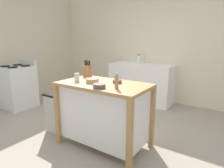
% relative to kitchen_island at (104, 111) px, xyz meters
% --- Properties ---
extents(ground_plane, '(6.55, 6.55, 0.00)m').
position_rel_kitchen_island_xyz_m(ground_plane, '(-0.23, 0.14, -0.50)').
color(ground_plane, gray).
rests_on(ground_plane, ground).
extents(wall_back, '(5.55, 0.10, 2.60)m').
position_rel_kitchen_island_xyz_m(wall_back, '(-0.23, 2.43, 0.80)').
color(wall_back, beige).
rests_on(wall_back, ground).
extents(wall_left, '(0.10, 2.89, 2.60)m').
position_rel_kitchen_island_xyz_m(wall_left, '(-3.00, 0.98, 0.80)').
color(wall_left, beige).
rests_on(wall_left, ground).
extents(kitchen_island, '(1.20, 0.68, 0.88)m').
position_rel_kitchen_island_xyz_m(kitchen_island, '(0.00, 0.00, 0.00)').
color(kitchen_island, '#AD7F4C').
rests_on(kitchen_island, ground).
extents(knife_block, '(0.11, 0.09, 0.25)m').
position_rel_kitchen_island_xyz_m(knife_block, '(-0.48, 0.24, 0.48)').
color(knife_block, '#9E7042').
rests_on(knife_block, kitchen_island).
extents(bowl_ceramic_small, '(0.15, 0.15, 0.05)m').
position_rel_kitchen_island_xyz_m(bowl_ceramic_small, '(0.11, -0.24, 0.42)').
color(bowl_ceramic_small, '#564C47').
rests_on(bowl_ceramic_small, kitchen_island).
extents(bowl_stoneware_deep, '(0.12, 0.12, 0.04)m').
position_rel_kitchen_island_xyz_m(bowl_stoneware_deep, '(0.14, 0.11, 0.41)').
color(bowl_stoneware_deep, '#564C47').
rests_on(bowl_stoneware_deep, kitchen_island).
extents(bowl_ceramic_wide, '(0.17, 0.17, 0.06)m').
position_rel_kitchen_island_xyz_m(bowl_ceramic_wide, '(-0.14, -0.06, 0.42)').
color(bowl_ceramic_wide, tan).
rests_on(bowl_ceramic_wide, kitchen_island).
extents(drinking_cup, '(0.07, 0.07, 0.11)m').
position_rel_kitchen_island_xyz_m(drinking_cup, '(-0.36, -0.11, 0.45)').
color(drinking_cup, silver).
rests_on(drinking_cup, kitchen_island).
extents(pepper_grinder, '(0.04, 0.04, 0.19)m').
position_rel_kitchen_island_xyz_m(pepper_grinder, '(0.30, -0.16, 0.48)').
color(pepper_grinder, '#AD7F4C').
rests_on(pepper_grinder, kitchen_island).
extents(trash_bin, '(0.36, 0.28, 0.63)m').
position_rel_kitchen_island_xyz_m(trash_bin, '(-0.84, -0.07, -0.18)').
color(trash_bin, '#B7B2A8').
rests_on(trash_bin, ground).
extents(sink_counter, '(1.46, 0.60, 0.89)m').
position_rel_kitchen_island_xyz_m(sink_counter, '(-0.43, 2.08, -0.05)').
color(sink_counter, white).
rests_on(sink_counter, ground).
extents(sink_faucet, '(0.02, 0.02, 0.22)m').
position_rel_kitchen_island_xyz_m(sink_faucet, '(-0.43, 2.22, 0.50)').
color(sink_faucet, '#B7BCC1').
rests_on(sink_faucet, sink_counter).
extents(bottle_dish_soap, '(0.06, 0.06, 0.22)m').
position_rel_kitchen_island_xyz_m(bottle_dish_soap, '(-0.53, 2.10, 0.49)').
color(bottle_dish_soap, white).
rests_on(bottle_dish_soap, sink_counter).
extents(stove, '(0.60, 0.60, 1.01)m').
position_rel_kitchen_island_xyz_m(stove, '(-2.45, 0.23, -0.04)').
color(stove, silver).
rests_on(stove, ground).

